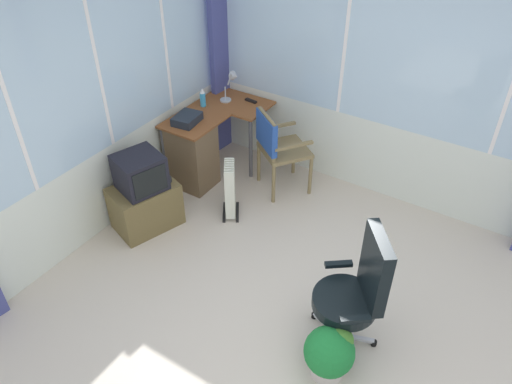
{
  "coord_description": "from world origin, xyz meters",
  "views": [
    {
      "loc": [
        -2.29,
        -1.04,
        3.39
      ],
      "look_at": [
        0.67,
        0.85,
        0.73
      ],
      "focal_mm": 34.72,
      "sensor_mm": 36.0,
      "label": 1
    }
  ],
  "objects": [
    {
      "name": "ground",
      "position": [
        0.0,
        0.0,
        -0.03
      ],
      "size": [
        5.44,
        5.71,
        0.06
      ],
      "primitive_type": "cube",
      "color": "beige"
    },
    {
      "name": "north_window_panel",
      "position": [
        0.0,
        2.38,
        1.39
      ],
      "size": [
        4.44,
        0.07,
        2.77
      ],
      "color": "silver",
      "rests_on": "ground"
    },
    {
      "name": "east_window_panel",
      "position": [
        2.25,
        0.0,
        1.38
      ],
      "size": [
        0.07,
        4.71,
        2.77
      ],
      "color": "silver",
      "rests_on": "ground"
    },
    {
      "name": "curtain_corner",
      "position": [
        2.12,
        2.25,
        1.34
      ],
      "size": [
        0.3,
        0.1,
        2.67
      ],
      "primitive_type": "cube",
      "rotation": [
        0.0,
        0.0,
        -0.09
      ],
      "color": "#444A8A",
      "rests_on": "ground"
    },
    {
      "name": "desk",
      "position": [
        1.29,
        2.06,
        0.42
      ],
      "size": [
        1.19,
        0.79,
        0.78
      ],
      "color": "brown",
      "rests_on": "ground"
    },
    {
      "name": "desk_lamp",
      "position": [
        1.98,
        1.99,
        1.0
      ],
      "size": [
        0.23,
        0.2,
        0.34
      ],
      "color": "#B2B7BC",
      "rests_on": "desk"
    },
    {
      "name": "tv_remote",
      "position": [
        2.04,
        1.79,
        0.79
      ],
      "size": [
        0.06,
        0.15,
        0.02
      ],
      "primitive_type": "cube",
      "rotation": [
        0.0,
        0.0,
        -0.12
      ],
      "color": "black",
      "rests_on": "desk"
    },
    {
      "name": "spray_bottle",
      "position": [
        1.66,
        2.19,
        0.88
      ],
      "size": [
        0.06,
        0.06,
        0.22
      ],
      "color": "#3CA9E1",
      "rests_on": "desk"
    },
    {
      "name": "paper_tray",
      "position": [
        1.26,
        2.1,
        0.82
      ],
      "size": [
        0.33,
        0.27,
        0.09
      ],
      "primitive_type": "cube",
      "rotation": [
        0.0,
        0.0,
        0.13
      ],
      "color": "#1F2630",
      "rests_on": "desk"
    },
    {
      "name": "wooden_armchair",
      "position": [
        1.64,
        1.23,
        0.62
      ],
      "size": [
        0.67,
        0.67,
        0.96
      ],
      "color": "olive",
      "rests_on": "ground"
    },
    {
      "name": "office_chair",
      "position": [
        0.23,
        -0.34,
        0.59
      ],
      "size": [
        0.61,
        0.6,
        1.09
      ],
      "color": "#B7B7BF",
      "rests_on": "ground"
    },
    {
      "name": "tv_on_stand",
      "position": [
        0.41,
        2.01,
        0.37
      ],
      "size": [
        0.75,
        0.62,
        0.84
      ],
      "color": "brown",
      "rests_on": "ground"
    },
    {
      "name": "space_heater",
      "position": [
        1.04,
        1.4,
        0.32
      ],
      "size": [
        0.36,
        0.31,
        0.62
      ],
      "color": "silver",
      "rests_on": "ground"
    },
    {
      "name": "potted_plant",
      "position": [
        -0.15,
        -0.32,
        0.25
      ],
      "size": [
        0.38,
        0.38,
        0.45
      ],
      "color": "beige",
      "rests_on": "ground"
    }
  ]
}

